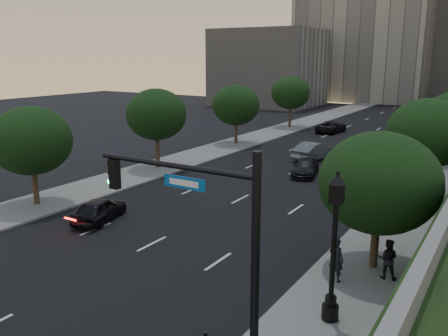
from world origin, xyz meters
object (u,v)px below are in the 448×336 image
Objects in this scene: sedan_near_left at (99,209)px; sedan_far_right at (419,138)px; street_lamp at (333,254)px; sedan_mid_left at (314,151)px; sedan_far_left at (331,127)px; pedestrian_c at (378,204)px; pedestrian_b at (387,259)px; pedestrian_a at (336,260)px; traffic_signal_mast at (221,264)px; sedan_near_right at (305,167)px.

sedan_near_left is 0.89× the size of sedan_far_right.
street_lamp is 15.46m from sedan_near_left.
sedan_mid_left reaches higher than sedan_far_right.
sedan_far_right is at bearing -107.00° from sedan_mid_left.
pedestrian_c is at bearing 118.12° from sedan_far_left.
sedan_mid_left is 2.88× the size of pedestrian_b.
pedestrian_c is (9.20, -13.74, 0.24)m from sedan_mid_left.
pedestrian_b is at bearing 77.82° from street_lamp.
pedestrian_a is at bearing 113.78° from sedan_far_left.
traffic_signal_mast is 4.02× the size of pedestrian_b.
sedan_near_left is at bearing -99.43° from sedan_far_right.
sedan_far_left is at bearing 90.07° from sedan_near_right.
traffic_signal_mast is at bearing 70.05° from pedestrian_c.
sedan_far_right is at bearing -103.39° from pedestrian_c.
pedestrian_a reaches higher than sedan_mid_left.
pedestrian_a is (0.90, 7.57, -2.58)m from traffic_signal_mast.
sedan_far_right is (-1.98, 42.89, -2.89)m from traffic_signal_mast.
pedestrian_c is (13.16, -29.72, 0.35)m from sedan_far_left.
sedan_far_right is 2.50× the size of pedestrian_c.
pedestrian_c reaches higher than sedan_far_left.
pedestrian_a reaches higher than sedan_near_left.
sedan_near_right is (-7.25, 24.18, -3.03)m from traffic_signal_mast.
traffic_signal_mast is at bearing -78.94° from sedan_far_right.
sedan_far_right is (-3.70, 38.31, -1.85)m from street_lamp.
pedestrian_c reaches higher than pedestrian_b.
traffic_signal_mast reaches higher than sedan_far_right.
sedan_far_right reaches higher than sedan_near_right.
pedestrian_b reaches higher than sedan_mid_left.
pedestrian_c is at bearing 134.73° from sedan_mid_left.
pedestrian_b is at bearing 88.48° from pedestrian_c.
street_lamp reaches higher than pedestrian_c.
pedestrian_b is at bearing -127.44° from pedestrian_a.
sedan_near_left is 2.35× the size of pedestrian_b.
pedestrian_c is (-1.32, 11.72, -1.57)m from street_lamp.
sedan_mid_left is at bearing -74.72° from pedestrian_c.
sedan_near_left is at bearing -7.47° from pedestrian_b.
pedestrian_a reaches higher than sedan_far_left.
sedan_near_right is 2.55× the size of pedestrian_b.
sedan_far_left is at bearing -78.55° from pedestrian_b.
sedan_far_left is at bearing -84.63° from pedestrian_c.
street_lamp reaches higher than sedan_mid_left.
traffic_signal_mast is 43.03m from sedan_far_right.
sedan_near_right is at bearing 108.38° from sedan_far_left.
sedan_far_left is (-12.75, 46.02, -2.96)m from traffic_signal_mast.
street_lamp is 2.97× the size of pedestrian_a.
pedestrian_b is at bearing -73.80° from sedan_far_right.
sedan_far_right is at bearing -122.99° from sedan_near_left.
traffic_signal_mast reaches higher than pedestrian_b.
sedan_near_right is 2.35× the size of pedestrian_a.
sedan_far_right is at bearing 60.19° from sedan_near_right.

